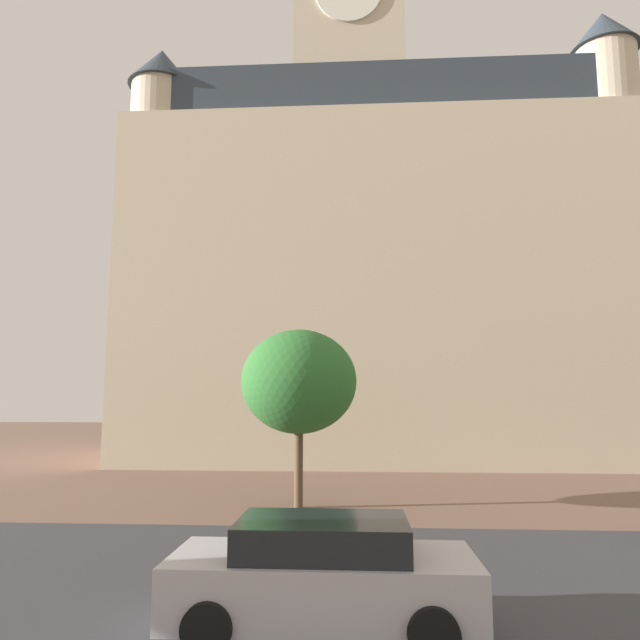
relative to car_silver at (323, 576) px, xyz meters
name	(u,v)px	position (x,y,z in m)	size (l,w,h in m)	color
ground_plane	(318,570)	(-0.24, 2.76, -0.71)	(120.00, 120.00, 0.00)	brown
street_asphalt_strip	(315,584)	(-0.24, 1.91, -0.71)	(120.00, 8.70, 0.00)	#38383D
landmark_building	(373,259)	(1.49, 21.91, 9.74)	(24.91, 10.92, 32.37)	beige
car_silver	(323,576)	(0.00, 0.00, 0.00)	(4.18, 1.95, 1.46)	#B2B2BC
tree_curb_far	(299,382)	(-1.19, 8.66, 2.88)	(3.39, 3.39, 5.12)	brown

